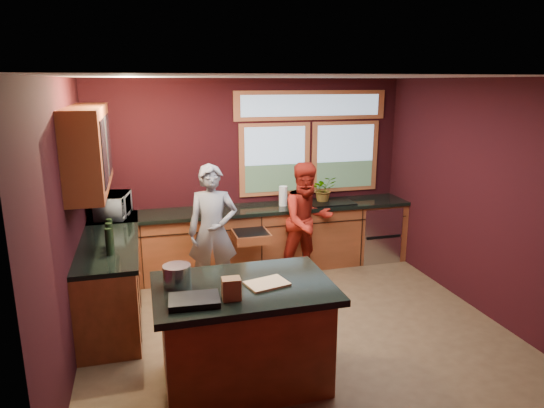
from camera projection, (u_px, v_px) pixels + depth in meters
name	position (u px, v px, depth m)	size (l,w,h in m)	color
floor	(292.00, 323.00, 5.47)	(4.50, 4.50, 0.00)	brown
room_shell	(232.00, 164.00, 5.18)	(4.52, 4.02, 2.71)	black
back_counter	(270.00, 237.00, 7.00)	(4.50, 0.64, 0.93)	#5C2E15
left_counter	(112.00, 274.00, 5.66)	(0.64, 2.30, 0.93)	#5C2E15
island	(244.00, 333.00, 4.31)	(1.55, 1.05, 0.95)	#5C2E15
person_grey	(213.00, 232.00, 6.01)	(0.62, 0.40, 1.69)	slate
person_red	(307.00, 221.00, 6.60)	(0.78, 0.61, 1.61)	maroon
microwave	(113.00, 206.00, 6.30)	(0.56, 0.38, 0.31)	#999999
potted_plant	(324.00, 189.00, 7.10)	(0.35, 0.30, 0.39)	#999999
paper_towel	(283.00, 196.00, 6.90)	(0.12, 0.12, 0.28)	white
cutting_board	(267.00, 284.00, 4.20)	(0.35, 0.25, 0.02)	tan
stock_pot	(177.00, 275.00, 4.17)	(0.24, 0.24, 0.18)	#B3B3B8
paper_bag	(231.00, 289.00, 3.90)	(0.15, 0.12, 0.18)	brown
black_tray	(194.00, 300.00, 3.84)	(0.40, 0.28, 0.05)	black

